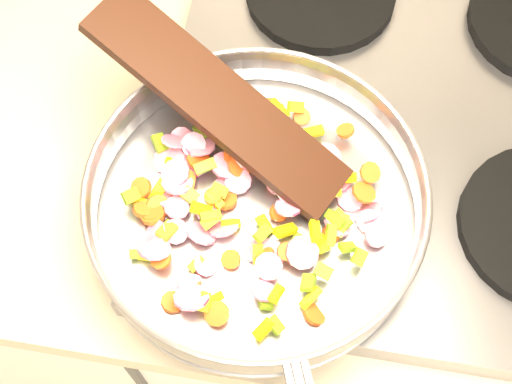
# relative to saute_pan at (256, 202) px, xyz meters

# --- Properties ---
(cooktop) EXTENTS (0.60, 0.60, 0.04)m
(cooktop) POSITION_rel_saute_pan_xyz_m (0.17, 0.18, -0.07)
(cooktop) COLOR #939399
(cooktop) RESTS_ON counter_top
(grate_fl) EXTENTS (0.19, 0.19, 0.02)m
(grate_fl) POSITION_rel_saute_pan_xyz_m (0.03, 0.04, -0.04)
(grate_fl) COLOR black
(grate_fl) RESTS_ON cooktop
(saute_pan) EXTENTS (0.39, 0.54, 0.06)m
(saute_pan) POSITION_rel_saute_pan_xyz_m (0.00, 0.00, 0.00)
(saute_pan) COLOR #9E9EA5
(saute_pan) RESTS_ON grate_fl
(vegetable_heap) EXTENTS (0.28, 0.28, 0.05)m
(vegetable_heap) POSITION_rel_saute_pan_xyz_m (-0.02, 0.01, -0.01)
(vegetable_heap) COLOR #6B9417
(vegetable_heap) RESTS_ON saute_pan
(wooden_spatula) EXTENTS (0.30, 0.19, 0.11)m
(wooden_spatula) POSITION_rel_saute_pan_xyz_m (-0.05, 0.09, 0.04)
(wooden_spatula) COLOR black
(wooden_spatula) RESTS_ON saute_pan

